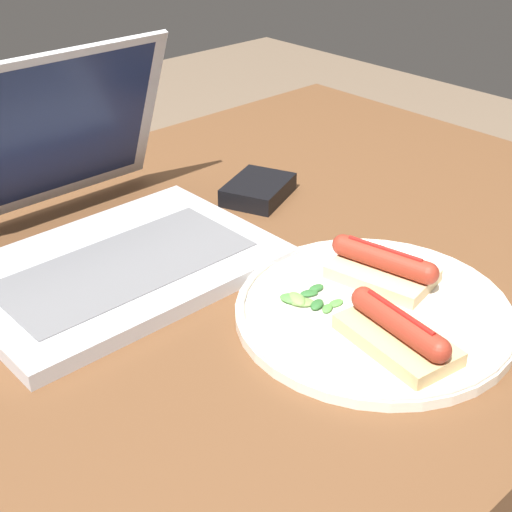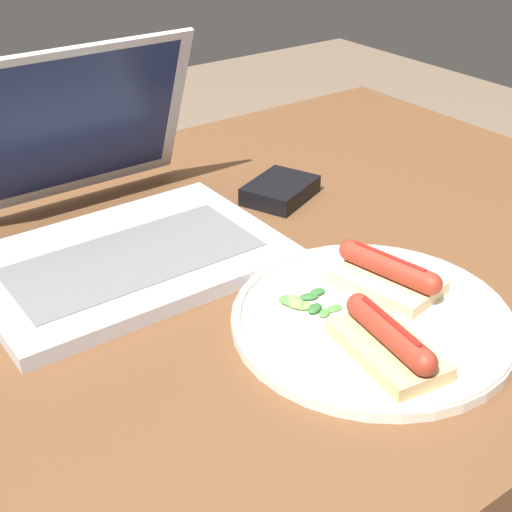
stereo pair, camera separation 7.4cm
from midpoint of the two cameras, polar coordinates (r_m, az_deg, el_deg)
The scene contains 7 objects.
desk at distance 0.84m, azimuth -10.17°, elevation -5.98°, with size 1.40×0.83×0.71m.
laptop at distance 0.86m, azimuth -15.23°, elevation 2.15°, with size 0.35×0.33×0.23m.
plate at distance 0.75m, azimuth 6.64°, elevation -4.44°, with size 0.29×0.29×0.02m.
sausage_toast_left at distance 0.69m, azimuth 8.27°, elevation -6.18°, with size 0.08×0.13×0.04m.
sausage_toast_middle at distance 0.79m, azimuth 7.51°, elevation -0.96°, with size 0.09×0.13×0.04m.
salad_pile at distance 0.75m, azimuth 1.12°, elevation -3.58°, with size 0.06×0.06×0.01m.
external_drive at distance 0.99m, azimuth -1.95°, elevation 5.27°, with size 0.12×0.11×0.02m.
Camera 1 is at (-0.37, -0.57, 1.14)m, focal length 50.00 mm.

